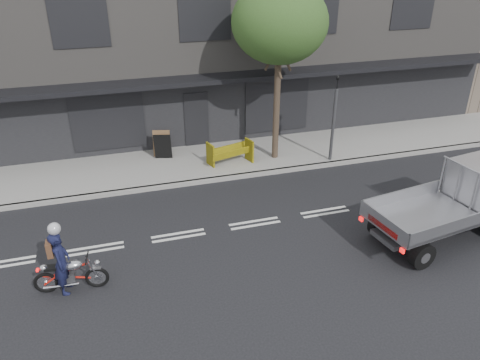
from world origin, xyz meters
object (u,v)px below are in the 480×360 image
traffic_light_pole (333,123)px  construction_barrier (232,154)px  street_tree (280,23)px  motorcycle (71,274)px  rider (62,263)px  flatbed_ute (475,193)px  sandwich_board (163,147)px

traffic_light_pole → construction_barrier: 4.03m
street_tree → construction_barrier: size_ratio=4.07×
motorcycle → rider: 0.40m
street_tree → traffic_light_pole: 4.23m
street_tree → flatbed_ute: size_ratio=1.37×
motorcycle → sandwich_board: bearing=71.0°
flatbed_ute → rider: bearing=169.0°
traffic_light_pole → construction_barrier: bearing=171.8°
traffic_light_pole → rider: 10.93m
flatbed_ute → sandwich_board: 11.02m
construction_barrier → street_tree: bearing=9.0°
traffic_light_pole → construction_barrier: size_ratio=2.11×
street_tree → rider: 10.62m
construction_barrier → flatbed_ute: bearing=-46.0°
construction_barrier → motorcycle: bearing=-136.0°
motorcycle → rider: rider is taller
motorcycle → flatbed_ute: size_ratio=0.37×
street_tree → sandwich_board: 6.36m
rider → construction_barrier: 8.05m
rider → flatbed_ute: (11.65, -0.48, 0.38)m
flatbed_ute → construction_barrier: flatbed_ute is taller
flatbed_ute → construction_barrier: (-5.79, 5.99, -0.62)m
rider → flatbed_ute: flatbed_ute is taller
street_tree → traffic_light_pole: bearing=-23.0°
street_tree → flatbed_ute: street_tree is taller
traffic_light_pole → motorcycle: size_ratio=1.91×
street_tree → flatbed_ute: (3.94, -6.29, -4.04)m
traffic_light_pole → rider: traffic_light_pole is taller
traffic_light_pole → flatbed_ute: bearing=-70.4°
traffic_light_pole → motorcycle: traffic_light_pole is taller
traffic_light_pole → flatbed_ute: traffic_light_pole is taller
sandwich_board → traffic_light_pole: bearing=-1.9°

